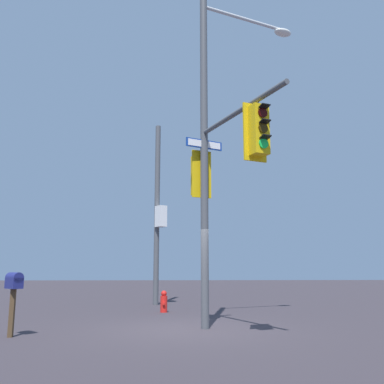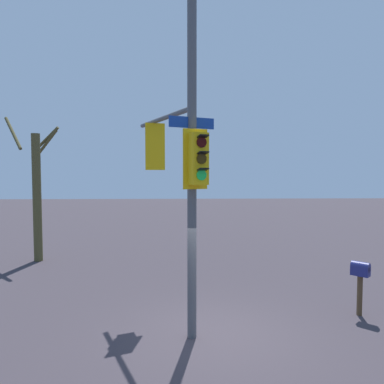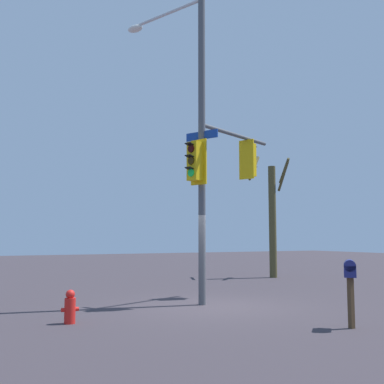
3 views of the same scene
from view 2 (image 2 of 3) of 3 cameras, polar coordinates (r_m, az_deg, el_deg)
name	(u,v)px [view 2 (image 2 of 3)]	position (r m, az deg, el deg)	size (l,w,h in m)	color
ground_plane	(213,335)	(9.08, 3.28, -21.18)	(80.00, 80.00, 0.00)	#373137
main_signal_pole_assembly	(175,120)	(8.60, -2.71, 11.03)	(4.71, 3.45, 9.44)	#4C4F54
mailbox	(360,273)	(10.68, 24.59, -11.36)	(0.48, 0.48, 1.41)	#4C3823
bare_tree_behind_pole	(37,191)	(16.48, -22.91, 0.13)	(2.15, 2.14, 5.94)	#4C4628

